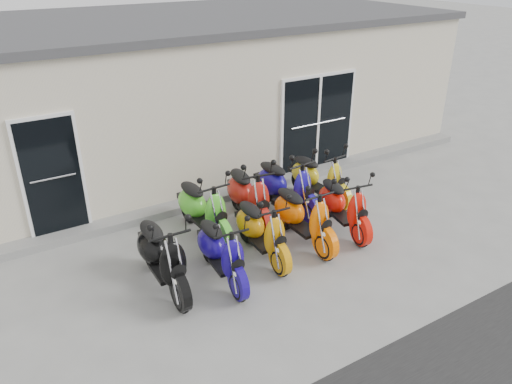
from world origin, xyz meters
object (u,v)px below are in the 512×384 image
scooter_front_red (344,199)px  scooter_back_yellow (319,171)px  scooter_front_orange_a (262,223)px  scooter_back_blue (286,179)px  scooter_front_orange_b (304,209)px  scooter_front_black (161,248)px  scooter_back_green (203,201)px  scooter_front_blue (221,244)px  scooter_back_red (249,189)px

scooter_front_red → scooter_back_yellow: (0.36, 1.20, 0.01)m
scooter_front_orange_a → scooter_front_red: size_ratio=1.00×
scooter_back_yellow → scooter_back_blue: bearing=179.3°
scooter_front_orange_b → scooter_front_black: bearing=178.9°
scooter_front_red → scooter_back_blue: 1.24m
scooter_front_red → scooter_back_green: size_ratio=0.94×
scooter_front_red → scooter_back_yellow: bearing=82.1°
scooter_front_black → scooter_front_red: size_ratio=1.09×
scooter_front_blue → scooter_front_red: (2.65, 0.20, 0.01)m
scooter_front_orange_b → scooter_front_red: size_ratio=1.04×
scooter_back_green → scooter_front_black: bearing=-140.9°
scooter_front_blue → scooter_back_green: 1.41m
scooter_back_green → scooter_back_blue: (1.79, -0.03, 0.02)m
scooter_front_blue → scooter_front_orange_b: (1.75, 0.23, 0.04)m
scooter_back_yellow → scooter_front_black: bearing=-169.2°
scooter_front_orange_b → scooter_back_red: bearing=113.0°
scooter_back_green → scooter_back_blue: bearing=-3.7°
scooter_front_orange_b → scooter_back_red: (-0.46, 1.10, 0.04)m
scooter_front_red → scooter_front_blue: bearing=-166.7°
scooter_back_green → scooter_front_orange_b: bearing=-41.9°
scooter_front_red → scooter_back_red: bearing=149.4°
scooter_front_orange_a → scooter_back_green: scooter_back_green is taller
scooter_front_red → scooter_back_red: 1.77m
scooter_front_blue → scooter_front_red: scooter_front_red is taller
scooter_front_blue → scooter_back_green: scooter_back_green is taller
scooter_front_orange_b → scooter_back_blue: 1.18m
scooter_front_blue → scooter_front_orange_b: 1.76m
scooter_front_red → scooter_back_red: (-1.36, 1.12, 0.07)m
scooter_back_blue → scooter_front_black: bearing=-166.1°
scooter_front_orange_b → scooter_front_blue: bearing=-172.5°
scooter_front_blue → scooter_back_yellow: (3.01, 1.40, 0.03)m
scooter_front_orange_a → scooter_front_red: (1.77, -0.01, -0.00)m
scooter_back_red → scooter_back_yellow: (1.73, 0.08, -0.06)m
scooter_front_blue → scooter_back_yellow: size_ratio=0.96×
scooter_back_green → scooter_front_orange_a: bearing=-68.1°
scooter_front_orange_b → scooter_back_yellow: size_ratio=1.02×
scooter_front_black → scooter_back_green: 1.63m
scooter_back_green → scooter_back_yellow: size_ratio=1.04×
scooter_front_orange_a → scooter_back_blue: (1.27, 1.12, 0.07)m
scooter_front_orange_a → scooter_front_orange_b: bearing=3.6°
scooter_front_black → scooter_back_blue: scooter_back_blue is taller
scooter_front_red → scooter_back_red: size_ratio=0.90×
scooter_front_blue → scooter_back_blue: bearing=35.7°
scooter_front_blue → scooter_back_red: (1.28, 1.33, 0.08)m
scooter_front_black → scooter_front_orange_a: 1.74m
scooter_front_black → scooter_front_orange_a: (1.74, -0.07, -0.06)m
scooter_front_orange_a → scooter_back_red: (0.41, 1.11, 0.07)m
scooter_front_black → scooter_back_green: bearing=42.9°
scooter_back_green → scooter_back_red: bearing=-5.0°
scooter_front_black → scooter_back_yellow: (3.87, 1.12, -0.04)m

